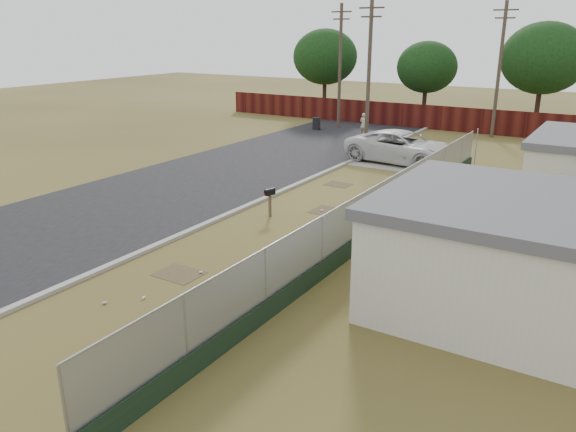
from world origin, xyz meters
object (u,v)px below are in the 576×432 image
Objects in this scene: fire_hydrant at (124,366)px; pickup_truck at (403,147)px; trash_bin at (316,123)px; mailbox at (270,195)px; pedestrian at (364,124)px.

pickup_truck reaches higher than fire_hydrant.
fire_hydrant reaches higher than trash_bin.
trash_bin is (-8.50, 19.19, -0.46)m from mailbox.
trash_bin is (-9.52, 7.21, -0.43)m from pickup_truck.
pedestrian reaches higher than fire_hydrant.
pickup_truck is at bearing -37.13° from trash_bin.
mailbox is at bearing -66.10° from trash_bin.
mailbox is 0.73× the size of pedestrian.
pickup_truck reaches higher than mailbox.
mailbox is at bearing -178.97° from pickup_truck.
trash_bin is at bearing 111.81° from fire_hydrant.
fire_hydrant is at bearing -71.97° from mailbox.
pedestrian reaches higher than mailbox.
pickup_truck is 8.60m from pedestrian.
pickup_truck is at bearing 134.25° from pedestrian.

